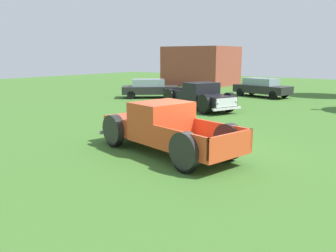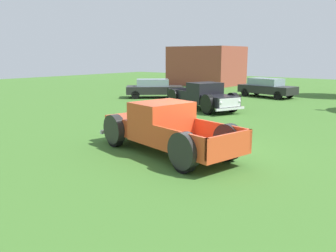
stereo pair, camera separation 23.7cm
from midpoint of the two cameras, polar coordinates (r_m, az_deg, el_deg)
The scene contains 6 objects.
ground_plane at distance 11.88m, azimuth 4.33°, elevation -3.85°, with size 80.00×80.00×0.00m, color #3D6B28.
pickup_truck_foreground at distance 11.55m, azimuth -1.84°, elevation -0.28°, with size 5.65×3.05×1.64m.
pickup_truck_behind_left at distance 20.44m, azimuth 5.21°, elevation 4.75°, with size 5.48×3.57×1.58m.
sedan_distant_a at distance 27.68m, azimuth 14.78°, elevation 6.14°, with size 4.48×2.49×1.41m.
sedan_distant_b at distance 26.24m, azimuth -3.27°, elevation 6.20°, with size 4.22×4.04×1.39m.
brick_pavilion at distance 38.28m, azimuth 5.20°, elevation 9.74°, with size 6.79×5.54×4.01m.
Camera 1 is at (6.12, -9.71, 3.14)m, focal length 37.43 mm.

